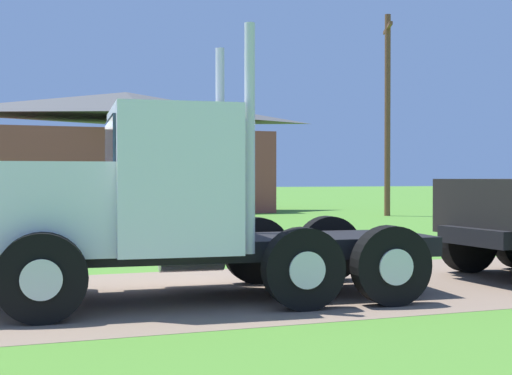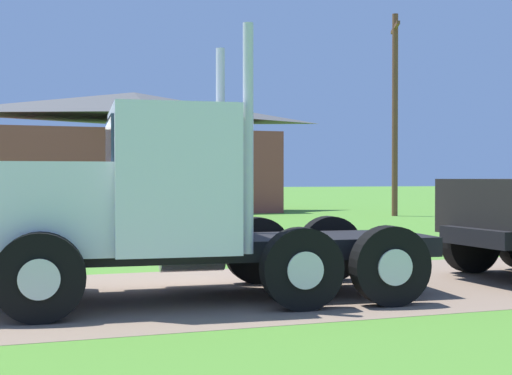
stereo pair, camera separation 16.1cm
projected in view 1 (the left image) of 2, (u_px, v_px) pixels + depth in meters
ground_plane at (185, 294)px, 10.38m from camera, size 200.00×200.00×0.00m
dirt_track at (185, 294)px, 10.38m from camera, size 120.00×5.05×0.01m
truck_foreground_white at (148, 209)px, 9.82m from camera, size 6.85×3.08×3.76m
shed_building at (126, 155)px, 33.75m from camera, size 14.12×6.34×5.80m
utility_pole_near at (388, 110)px, 31.08m from camera, size 0.97×2.09×8.91m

